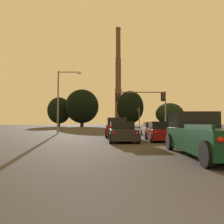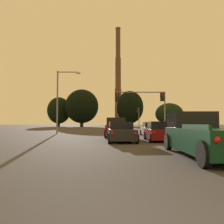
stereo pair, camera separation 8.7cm
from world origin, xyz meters
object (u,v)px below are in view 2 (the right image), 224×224
(pickup_truck_right_lane_third, at_px, (204,136))
(traffic_light_far_right, at_px, (139,115))
(street_lamp, at_px, (62,95))
(suv_center_lane_front, at_px, (117,128))
(smokestack, at_px, (119,87))
(sedan_center_lane_second, at_px, (122,132))
(traffic_light_overhead_right, at_px, (149,101))
(hatchback_right_lane_second, at_px, (160,132))
(hatchback_right_lane_front, at_px, (152,130))

(pickup_truck_right_lane_third, xyz_separation_m, traffic_light_far_right, (3.23, 48.21, 2.80))
(street_lamp, bearing_deg, suv_center_lane_front, -41.10)
(smokestack, bearing_deg, street_lamp, -96.02)
(pickup_truck_right_lane_third, bearing_deg, smokestack, 91.28)
(sedan_center_lane_second, xyz_separation_m, traffic_light_overhead_right, (4.15, 13.18, 3.68))
(hatchback_right_lane_second, height_order, traffic_light_overhead_right, traffic_light_overhead_right)
(hatchback_right_lane_front, xyz_separation_m, traffic_light_overhead_right, (0.72, 6.42, 3.68))
(hatchback_right_lane_front, height_order, traffic_light_overhead_right, traffic_light_overhead_right)
(traffic_light_far_right, height_order, street_lamp, street_lamp)
(sedan_center_lane_second, relative_size, suv_center_lane_front, 0.96)
(hatchback_right_lane_front, distance_m, street_lamp, 12.43)
(street_lamp, bearing_deg, traffic_light_far_right, 65.47)
(traffic_light_overhead_right, xyz_separation_m, traffic_light_far_right, (2.15, 27.96, -0.74))
(pickup_truck_right_lane_third, relative_size, traffic_light_overhead_right, 0.81)
(pickup_truck_right_lane_third, height_order, smokestack, smokestack)
(suv_center_lane_front, height_order, traffic_light_far_right, traffic_light_far_right)
(pickup_truck_right_lane_third, xyz_separation_m, smokestack, (-0.27, 112.90, 21.10))
(suv_center_lane_front, xyz_separation_m, hatchback_right_lane_front, (3.64, 1.07, -0.23))
(traffic_light_far_right, distance_m, street_lamp, 32.36)
(hatchback_right_lane_second, distance_m, hatchback_right_lane_front, 6.50)
(pickup_truck_right_lane_third, bearing_deg, suv_center_lane_front, 105.54)
(pickup_truck_right_lane_third, relative_size, smokestack, 0.10)
(hatchback_right_lane_front, xyz_separation_m, smokestack, (-0.63, 99.07, 21.24))
(suv_center_lane_front, xyz_separation_m, street_lamp, (-6.92, 6.03, 4.08))
(sedan_center_lane_second, relative_size, hatchback_right_lane_front, 1.16)
(hatchback_right_lane_second, distance_m, street_lamp, 15.80)
(traffic_light_far_right, relative_size, street_lamp, 0.68)
(sedan_center_lane_second, relative_size, traffic_light_far_right, 0.87)
(pickup_truck_right_lane_third, bearing_deg, street_lamp, 119.61)
(sedan_center_lane_second, height_order, street_lamp, street_lamp)
(hatchback_right_lane_second, relative_size, hatchback_right_lane_front, 1.01)
(traffic_light_far_right, bearing_deg, pickup_truck_right_lane_third, -93.83)
(hatchback_right_lane_front, bearing_deg, sedan_center_lane_second, -116.72)
(hatchback_right_lane_front, relative_size, traffic_light_overhead_right, 0.60)
(sedan_center_lane_second, bearing_deg, smokestack, 85.80)
(pickup_truck_right_lane_third, relative_size, traffic_light_far_right, 1.01)
(suv_center_lane_front, relative_size, pickup_truck_right_lane_third, 0.89)
(street_lamp, bearing_deg, pickup_truck_right_lane_third, -61.53)
(hatchback_right_lane_second, xyz_separation_m, street_lamp, (-10.00, 11.44, 4.31))
(hatchback_right_lane_front, xyz_separation_m, street_lamp, (-10.55, 4.97, 4.31))
(smokestack, bearing_deg, sedan_center_lane_second, -91.52)
(sedan_center_lane_second, height_order, suv_center_lane_front, suv_center_lane_front)
(hatchback_right_lane_second, xyz_separation_m, traffic_light_far_right, (3.42, 40.86, 2.94))
(traffic_light_overhead_right, relative_size, traffic_light_far_right, 1.25)
(suv_center_lane_front, relative_size, traffic_light_far_right, 0.90)
(sedan_center_lane_second, xyz_separation_m, traffic_light_far_right, (6.30, 41.14, 2.94))
(suv_center_lane_front, bearing_deg, smokestack, 89.98)
(street_lamp, bearing_deg, traffic_light_overhead_right, 7.34)
(smokestack, bearing_deg, hatchback_right_lane_second, -89.96)
(traffic_light_far_right, bearing_deg, sedan_center_lane_second, -98.70)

